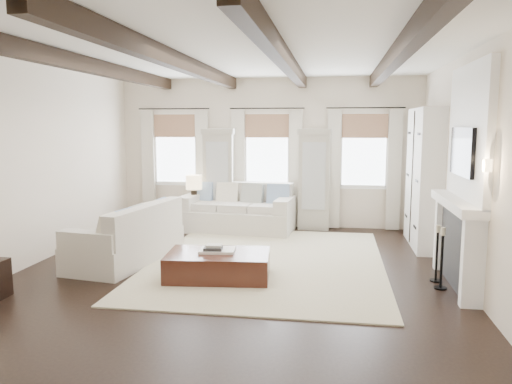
% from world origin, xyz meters
% --- Properties ---
extents(ground, '(7.50, 7.50, 0.00)m').
position_xyz_m(ground, '(0.00, 0.00, 0.00)').
color(ground, black).
rests_on(ground, ground).
extents(room_shell, '(6.54, 7.54, 3.22)m').
position_xyz_m(room_shell, '(0.75, 0.90, 1.89)').
color(room_shell, silver).
rests_on(room_shell, ground).
extents(area_rug, '(3.67, 4.72, 0.02)m').
position_xyz_m(area_rug, '(0.40, 0.79, 0.01)').
color(area_rug, beige).
rests_on(area_rug, ground).
extents(sofa_back, '(2.40, 1.26, 0.99)m').
position_xyz_m(sofa_back, '(-0.54, 3.12, 0.40)').
color(sofa_back, beige).
rests_on(sofa_back, ground).
extents(sofa_left, '(1.31, 2.30, 0.93)m').
position_xyz_m(sofa_left, '(-1.80, 0.49, 0.38)').
color(sofa_left, beige).
rests_on(sofa_left, ground).
extents(ottoman, '(1.53, 1.04, 0.38)m').
position_xyz_m(ottoman, '(-0.18, -0.19, 0.19)').
color(ottoman, black).
rests_on(ottoman, ground).
extents(tray, '(0.53, 0.43, 0.04)m').
position_xyz_m(tray, '(-0.21, -0.12, 0.40)').
color(tray, white).
rests_on(tray, ottoman).
extents(book_lower, '(0.28, 0.22, 0.04)m').
position_xyz_m(book_lower, '(-0.25, -0.19, 0.44)').
color(book_lower, '#262628').
rests_on(book_lower, tray).
extents(book_upper, '(0.24, 0.19, 0.03)m').
position_xyz_m(book_upper, '(-0.25, -0.15, 0.48)').
color(book_upper, beige).
rests_on(book_upper, book_lower).
extents(side_table_back, '(0.37, 0.37, 0.56)m').
position_xyz_m(side_table_back, '(-1.50, 3.19, 0.28)').
color(side_table_back, black).
rests_on(side_table_back, ground).
extents(lamp_back, '(0.34, 0.34, 0.58)m').
position_xyz_m(lamp_back, '(-1.50, 3.19, 0.96)').
color(lamp_back, black).
rests_on(lamp_back, side_table_back).
extents(candlestick_near, '(0.17, 0.17, 0.85)m').
position_xyz_m(candlestick_near, '(2.90, -0.16, 0.35)').
color(candlestick_near, black).
rests_on(candlestick_near, ground).
extents(candlestick_far, '(0.16, 0.16, 0.81)m').
position_xyz_m(candlestick_far, '(2.90, 0.17, 0.34)').
color(candlestick_far, black).
rests_on(candlestick_far, ground).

